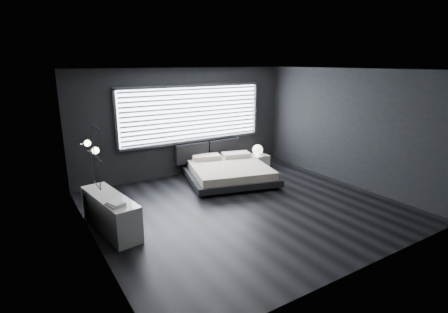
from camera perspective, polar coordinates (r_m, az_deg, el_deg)
room at (r=6.97m, az=3.71°, el=2.40°), size 6.04×6.00×2.80m
window at (r=9.31m, az=-5.03°, el=6.94°), size 4.14×0.09×1.52m
headboard at (r=9.65m, az=-2.59°, el=0.99°), size 1.96×0.16×0.52m
sconce_near at (r=5.83m, az=-20.28°, el=0.92°), size 0.18×0.11×0.11m
sconce_far at (r=6.40m, az=-21.43°, el=2.04°), size 0.18×0.11×0.11m
wall_art_upper at (r=5.18m, az=-20.10°, el=2.08°), size 0.01×0.48×0.48m
wall_art_lower at (r=5.54m, az=-20.22°, el=-2.17°), size 0.01×0.48×0.48m
bed at (r=8.88m, az=0.84°, el=-2.44°), size 2.51×2.44×0.54m
nightstand at (r=10.18m, az=5.48°, el=-0.66°), size 0.57×0.48×0.33m
orb_lamp at (r=10.11m, az=5.51°, el=1.09°), size 0.30×0.30×0.30m
dresser at (r=6.65m, az=-18.00°, el=-8.78°), size 0.68×1.68×0.65m
book_stack at (r=6.07m, az=-17.27°, el=-7.40°), size 0.30×0.36×0.06m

